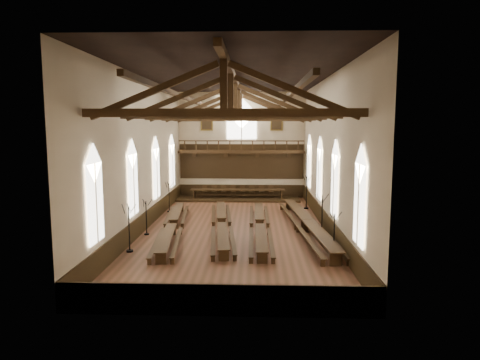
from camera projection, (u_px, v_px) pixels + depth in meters
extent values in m
plane|color=brown|center=(235.00, 230.00, 28.41)|extent=(26.00, 26.00, 0.00)
plane|color=beige|center=(242.00, 145.00, 40.65)|extent=(12.00, 0.00, 12.00)
plane|color=beige|center=(218.00, 180.00, 14.88)|extent=(12.00, 0.00, 12.00)
plane|color=beige|center=(144.00, 154.00, 27.98)|extent=(0.00, 26.00, 26.00)
plane|color=beige|center=(328.00, 155.00, 27.56)|extent=(0.00, 26.00, 26.00)
plane|color=black|center=(235.00, 76.00, 27.13)|extent=(26.00, 26.00, 0.00)
cube|color=black|center=(242.00, 191.00, 41.17)|extent=(11.90, 0.08, 1.20)
cube|color=black|center=(219.00, 300.00, 15.48)|extent=(11.90, 0.08, 1.20)
cube|color=black|center=(146.00, 220.00, 28.54)|extent=(0.08, 25.90, 1.20)
cube|color=black|center=(326.00, 221.00, 28.12)|extent=(0.08, 25.90, 1.20)
cube|color=white|center=(95.00, 203.00, 19.26)|extent=(0.05, 1.80, 3.60)
cube|color=white|center=(94.00, 163.00, 19.03)|extent=(0.05, 1.80, 1.80)
cylinder|color=beige|center=(96.00, 203.00, 19.26)|extent=(0.08, 0.08, 3.60)
cube|color=white|center=(133.00, 185.00, 25.21)|extent=(0.05, 1.80, 3.60)
cube|color=white|center=(132.00, 154.00, 24.98)|extent=(0.05, 1.80, 1.80)
cylinder|color=beige|center=(134.00, 185.00, 25.20)|extent=(0.08, 0.08, 3.60)
cube|color=white|center=(156.00, 173.00, 31.15)|extent=(0.05, 1.80, 3.60)
cube|color=white|center=(156.00, 149.00, 30.92)|extent=(0.05, 1.80, 1.80)
cylinder|color=beige|center=(157.00, 173.00, 31.15)|extent=(0.08, 0.08, 3.60)
cube|color=white|center=(172.00, 166.00, 37.10)|extent=(0.05, 1.80, 3.60)
cube|color=white|center=(172.00, 145.00, 36.87)|extent=(0.05, 1.80, 1.80)
cylinder|color=beige|center=(173.00, 166.00, 37.10)|extent=(0.08, 0.08, 3.60)
cube|color=white|center=(359.00, 205.00, 18.84)|extent=(0.05, 1.80, 3.60)
cube|color=white|center=(361.00, 164.00, 18.61)|extent=(0.05, 1.80, 1.80)
cylinder|color=beige|center=(358.00, 205.00, 18.84)|extent=(0.08, 0.08, 3.60)
cube|color=white|center=(334.00, 186.00, 24.79)|extent=(0.05, 1.80, 3.60)
cube|color=white|center=(335.00, 155.00, 24.56)|extent=(0.05, 1.80, 1.80)
cylinder|color=beige|center=(334.00, 186.00, 24.79)|extent=(0.08, 0.08, 3.60)
cube|color=white|center=(319.00, 174.00, 30.74)|extent=(0.05, 1.80, 3.60)
cube|color=white|center=(320.00, 149.00, 30.51)|extent=(0.05, 1.80, 1.80)
cylinder|color=beige|center=(318.00, 174.00, 30.74)|extent=(0.08, 0.08, 3.60)
cube|color=white|center=(309.00, 166.00, 36.68)|extent=(0.05, 1.80, 3.60)
cube|color=white|center=(309.00, 145.00, 36.45)|extent=(0.05, 1.80, 1.80)
cylinder|color=beige|center=(308.00, 166.00, 36.69)|extent=(0.08, 0.08, 3.60)
cube|color=silver|center=(242.00, 126.00, 40.32)|extent=(2.80, 0.05, 2.40)
cube|color=silver|center=(242.00, 113.00, 40.17)|extent=(2.80, 0.05, 2.80)
cylinder|color=beige|center=(242.00, 126.00, 40.28)|extent=(0.10, 0.10, 2.40)
cube|color=#3A2512|center=(241.00, 152.00, 40.09)|extent=(11.80, 1.20, 0.20)
cube|color=black|center=(242.00, 161.00, 40.79)|extent=(11.80, 0.10, 3.30)
cube|color=#3A2512|center=(241.00, 141.00, 39.42)|extent=(11.60, 0.12, 0.10)
cube|color=#3A2512|center=(241.00, 151.00, 39.53)|extent=(11.60, 0.12, 0.10)
cube|color=#3A2512|center=(194.00, 154.00, 40.67)|extent=(0.35, 0.40, 0.50)
cube|color=#3A2512|center=(226.00, 154.00, 40.57)|extent=(0.35, 0.40, 0.50)
cube|color=#3A2512|center=(257.00, 154.00, 40.46)|extent=(0.35, 0.40, 0.50)
cube|color=#3A2512|center=(289.00, 154.00, 40.35)|extent=(0.35, 0.40, 0.50)
cube|color=brown|center=(207.00, 123.00, 40.41)|extent=(1.15, 0.06, 1.45)
cube|color=black|center=(207.00, 123.00, 40.37)|extent=(0.95, 0.04, 1.25)
cube|color=brown|center=(277.00, 123.00, 40.18)|extent=(1.15, 0.06, 1.45)
cube|color=black|center=(277.00, 123.00, 40.14)|extent=(0.95, 0.04, 1.25)
cube|color=#3A2512|center=(224.00, 113.00, 17.55)|extent=(11.70, 0.35, 0.35)
cube|color=#3A2512|center=(224.00, 81.00, 17.38)|extent=(0.30, 0.30, 2.40)
cube|color=#3A2512|center=(154.00, 91.00, 17.54)|extent=(5.44, 0.26, 2.40)
cube|color=#3A2512|center=(294.00, 90.00, 17.33)|extent=(5.44, 0.26, 2.40)
cube|color=#3A2512|center=(231.00, 116.00, 22.50)|extent=(11.70, 0.35, 0.35)
cube|color=#3A2512|center=(231.00, 90.00, 22.34)|extent=(0.30, 0.30, 2.40)
cube|color=#3A2512|center=(176.00, 98.00, 22.49)|extent=(5.44, 0.26, 2.40)
cube|color=#3A2512|center=(286.00, 98.00, 22.29)|extent=(5.44, 0.26, 2.40)
cube|color=#3A2512|center=(235.00, 117.00, 27.46)|extent=(11.70, 0.35, 0.35)
cube|color=#3A2512|center=(235.00, 97.00, 27.29)|extent=(0.30, 0.30, 2.40)
cube|color=#3A2512|center=(190.00, 103.00, 27.45)|extent=(5.44, 0.26, 2.40)
cube|color=#3A2512|center=(280.00, 103.00, 27.24)|extent=(5.44, 0.26, 2.40)
cube|color=#3A2512|center=(238.00, 118.00, 32.42)|extent=(11.70, 0.35, 0.35)
cube|color=#3A2512|center=(238.00, 101.00, 32.25)|extent=(0.30, 0.30, 2.40)
cube|color=#3A2512|center=(200.00, 106.00, 32.40)|extent=(5.44, 0.26, 2.40)
cube|color=#3A2512|center=(276.00, 106.00, 32.20)|extent=(5.44, 0.26, 2.40)
cube|color=#3A2512|center=(241.00, 119.00, 37.37)|extent=(11.70, 0.35, 0.35)
cube|color=#3A2512|center=(241.00, 104.00, 37.21)|extent=(0.30, 0.30, 2.40)
cube|color=#3A2512|center=(208.00, 109.00, 37.36)|extent=(5.44, 0.26, 2.40)
cube|color=#3A2512|center=(274.00, 109.00, 37.16)|extent=(5.44, 0.26, 2.40)
cube|color=#3A2512|center=(183.00, 97.00, 27.41)|extent=(0.25, 25.70, 0.25)
cube|color=#3A2512|center=(288.00, 97.00, 27.18)|extent=(0.25, 25.70, 0.25)
cube|color=#3A2512|center=(235.00, 81.00, 27.17)|extent=(0.30, 25.70, 0.30)
cube|color=#3A2512|center=(159.00, 237.00, 24.09)|extent=(1.29, 6.40, 0.07)
cube|color=#3A2512|center=(147.00, 258.00, 21.29)|extent=(0.55, 0.13, 0.61)
cube|color=#3A2512|center=(170.00, 230.00, 26.97)|extent=(0.55, 0.13, 0.61)
cube|color=#3A2512|center=(160.00, 244.00, 24.14)|extent=(0.65, 5.62, 0.07)
cube|color=#3A2512|center=(149.00, 241.00, 24.08)|extent=(0.91, 6.37, 0.05)
cube|color=#3A2512|center=(135.00, 261.00, 21.22)|extent=(0.21, 0.08, 0.36)
cube|color=#3A2512|center=(161.00, 232.00, 27.00)|extent=(0.21, 0.08, 0.36)
cube|color=#3A2512|center=(170.00, 241.00, 24.16)|extent=(0.91, 6.37, 0.05)
cube|color=#3A2512|center=(158.00, 261.00, 21.30)|extent=(0.21, 0.08, 0.36)
cube|color=#3A2512|center=(179.00, 232.00, 27.07)|extent=(0.21, 0.08, 0.36)
cube|color=#3A2512|center=(182.00, 211.00, 31.42)|extent=(1.29, 6.40, 0.07)
cube|color=#3A2512|center=(175.00, 224.00, 28.62)|extent=(0.55, 0.13, 0.61)
cube|color=#3A2512|center=(188.00, 208.00, 34.31)|extent=(0.55, 0.13, 0.61)
cube|color=#3A2512|center=(182.00, 216.00, 31.48)|extent=(0.65, 5.62, 0.07)
cube|color=#3A2512|center=(174.00, 214.00, 31.42)|extent=(0.91, 6.37, 0.05)
cube|color=#3A2512|center=(166.00, 226.00, 28.56)|extent=(0.21, 0.08, 0.36)
cube|color=#3A2512|center=(181.00, 209.00, 34.33)|extent=(0.21, 0.08, 0.36)
cube|color=#3A2512|center=(190.00, 214.00, 31.49)|extent=(0.91, 6.37, 0.05)
cube|color=#3A2512|center=(183.00, 226.00, 28.63)|extent=(0.21, 0.08, 0.36)
cube|color=#3A2512|center=(195.00, 209.00, 34.41)|extent=(0.21, 0.08, 0.36)
cube|color=#3A2512|center=(216.00, 235.00, 24.56)|extent=(1.22, 6.31, 0.07)
cube|color=#3A2512|center=(211.00, 255.00, 21.80)|extent=(0.54, 0.12, 0.60)
cube|color=#3A2512|center=(220.00, 229.00, 27.40)|extent=(0.54, 0.12, 0.60)
cube|color=#3A2512|center=(216.00, 242.00, 24.61)|extent=(0.59, 5.54, 0.07)
cube|color=#3A2512|center=(207.00, 239.00, 24.56)|extent=(0.84, 6.27, 0.05)
cube|color=#3A2512|center=(200.00, 258.00, 21.74)|extent=(0.21, 0.08, 0.35)
cube|color=#3A2512|center=(212.00, 231.00, 27.43)|extent=(0.21, 0.08, 0.35)
cube|color=#3A2512|center=(226.00, 239.00, 24.62)|extent=(0.84, 6.27, 0.05)
cube|color=#3A2512|center=(222.00, 258.00, 21.81)|extent=(0.21, 0.08, 0.35)
cube|color=#3A2512|center=(229.00, 230.00, 27.49)|extent=(0.21, 0.08, 0.35)
cube|color=#3A2512|center=(225.00, 210.00, 31.89)|extent=(1.22, 6.31, 0.07)
cube|color=#3A2512|center=(222.00, 223.00, 29.14)|extent=(0.54, 0.12, 0.60)
cube|color=#3A2512|center=(228.00, 207.00, 34.74)|extent=(0.54, 0.12, 0.60)
cube|color=#3A2512|center=(225.00, 215.00, 31.95)|extent=(0.59, 5.54, 0.07)
cube|color=#3A2512|center=(218.00, 213.00, 31.89)|extent=(0.84, 6.27, 0.05)
cube|color=#3A2512|center=(214.00, 225.00, 29.08)|extent=(0.21, 0.08, 0.35)
cube|color=#3A2512|center=(221.00, 208.00, 34.76)|extent=(0.21, 0.08, 0.35)
cube|color=#3A2512|center=(233.00, 213.00, 31.96)|extent=(0.84, 6.27, 0.05)
cube|color=#3A2512|center=(230.00, 224.00, 29.14)|extent=(0.21, 0.08, 0.35)
cube|color=#3A2512|center=(235.00, 208.00, 34.83)|extent=(0.21, 0.08, 0.35)
cube|color=#3A2512|center=(261.00, 237.00, 24.15)|extent=(0.67, 6.27, 0.07)
cube|color=#3A2512|center=(261.00, 258.00, 21.40)|extent=(0.53, 0.08, 0.60)
cube|color=#3A2512|center=(260.00, 230.00, 26.99)|extent=(0.53, 0.08, 0.60)
cube|color=#3A2512|center=(260.00, 244.00, 24.21)|extent=(0.11, 5.55, 0.07)
cube|color=#3A2512|center=(251.00, 241.00, 24.20)|extent=(0.29, 6.27, 0.05)
cube|color=#3A2512|center=(250.00, 260.00, 21.39)|extent=(0.20, 0.06, 0.35)
cube|color=#3A2512|center=(251.00, 232.00, 27.07)|extent=(0.20, 0.06, 0.35)
cube|color=#3A2512|center=(270.00, 241.00, 24.17)|extent=(0.29, 6.27, 0.05)
cube|color=#3A2512|center=(272.00, 261.00, 21.36)|extent=(0.20, 0.06, 0.35)
cube|color=#3A2512|center=(269.00, 232.00, 27.04)|extent=(0.20, 0.06, 0.35)
cube|color=#3A2512|center=(259.00, 211.00, 31.49)|extent=(0.67, 6.27, 0.07)
cube|color=#3A2512|center=(260.00, 224.00, 28.73)|extent=(0.53, 0.08, 0.60)
cube|color=#3A2512|center=(259.00, 208.00, 34.33)|extent=(0.53, 0.08, 0.60)
cube|color=#3A2512|center=(259.00, 216.00, 31.54)|extent=(0.11, 5.55, 0.07)
cube|color=#3A2512|center=(252.00, 214.00, 31.54)|extent=(0.29, 6.27, 0.05)
cube|color=#3A2512|center=(251.00, 226.00, 28.72)|extent=(0.20, 0.06, 0.35)
cube|color=#3A2512|center=(252.00, 209.00, 34.40)|extent=(0.20, 0.06, 0.35)
cube|color=#3A2512|center=(267.00, 214.00, 31.51)|extent=(0.29, 6.27, 0.05)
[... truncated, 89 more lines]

